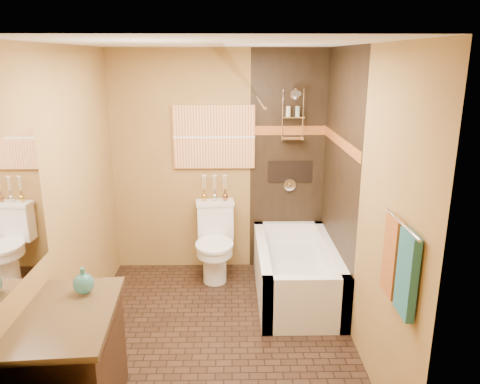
{
  "coord_description": "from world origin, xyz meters",
  "views": [
    {
      "loc": [
        0.13,
        -3.65,
        2.4
      ],
      "look_at": [
        0.21,
        0.4,
        1.23
      ],
      "focal_mm": 35.0,
      "sensor_mm": 36.0,
      "label": 1
    }
  ],
  "objects_px": {
    "bathtub": "(296,276)",
    "sunset_painting": "(214,137)",
    "toilet": "(215,241)",
    "vanity": "(71,369)"
  },
  "relations": [
    {
      "from": "sunset_painting",
      "to": "bathtub",
      "type": "relative_size",
      "value": 0.6
    },
    {
      "from": "bathtub",
      "to": "vanity",
      "type": "bearing_deg",
      "value": -134.58
    },
    {
      "from": "bathtub",
      "to": "toilet",
      "type": "distance_m",
      "value": 0.99
    },
    {
      "from": "sunset_painting",
      "to": "toilet",
      "type": "relative_size",
      "value": 1.07
    },
    {
      "from": "bathtub",
      "to": "sunset_painting",
      "type": "bearing_deg",
      "value": 139.59
    },
    {
      "from": "bathtub",
      "to": "toilet",
      "type": "xyz_separation_m",
      "value": [
        -0.85,
        0.45,
        0.2
      ]
    },
    {
      "from": "vanity",
      "to": "bathtub",
      "type": "bearing_deg",
      "value": 41.64
    },
    {
      "from": "bathtub",
      "to": "vanity",
      "type": "xyz_separation_m",
      "value": [
        -1.72,
        -1.75,
        0.2
      ]
    },
    {
      "from": "sunset_painting",
      "to": "bathtub",
      "type": "distance_m",
      "value": 1.74
    },
    {
      "from": "toilet",
      "to": "bathtub",
      "type": "bearing_deg",
      "value": -33.87
    }
  ]
}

